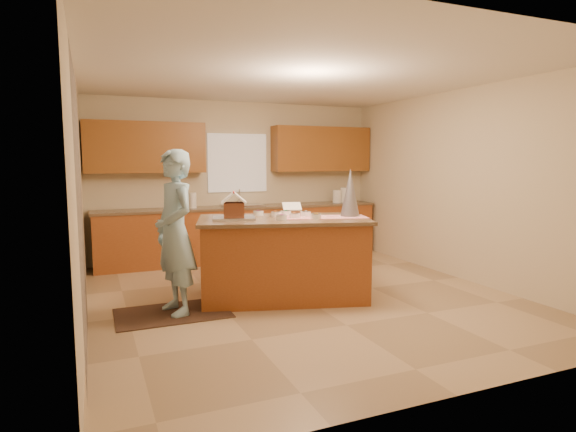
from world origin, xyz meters
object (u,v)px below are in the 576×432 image
Objects in this scene: tinsel_tree at (350,193)px; gingerbread_house at (234,208)px; island_base at (283,260)px; boy at (175,232)px.

gingerbread_house is at bearing 168.84° from tinsel_tree.
island_base is 1.18m from tinsel_tree.
island_base is 3.27× the size of tinsel_tree.
tinsel_tree is at bearing 3.67° from island_base.
boy is 0.79m from gingerbread_house.
tinsel_tree is 2.19m from boy.
tinsel_tree is at bearing 74.60° from boy.
boy reaches higher than island_base.
tinsel_tree is 1.46m from gingerbread_house.
island_base is at bearing 80.87° from boy.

